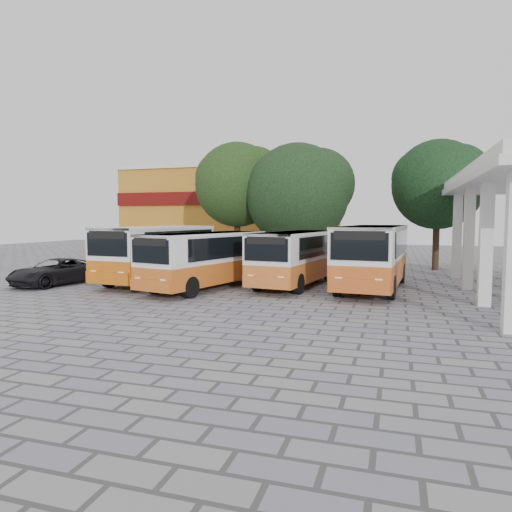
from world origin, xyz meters
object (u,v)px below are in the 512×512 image
(bus_centre_left, at_px, (206,257))
(bus_far_right, at_px, (373,253))
(bus_centre_right, at_px, (296,255))
(parked_car, at_px, (56,272))
(bus_far_left, at_px, (158,250))

(bus_centre_left, bearing_deg, bus_far_right, 30.39)
(bus_centre_right, relative_size, parked_car, 1.63)
(bus_far_right, bearing_deg, bus_centre_right, -175.48)
(bus_far_left, height_order, bus_centre_left, bus_far_left)
(bus_centre_left, relative_size, parked_car, 1.65)
(bus_far_left, height_order, parked_car, bus_far_left)
(bus_centre_left, height_order, parked_car, bus_centre_left)
(bus_centre_left, bearing_deg, bus_centre_right, 44.23)
(bus_far_left, height_order, bus_centre_right, bus_far_left)
(bus_centre_left, xyz_separation_m, bus_far_right, (7.57, 2.26, 0.19))
(bus_far_left, xyz_separation_m, bus_centre_left, (3.37, -1.51, -0.14))
(bus_centre_right, relative_size, bus_far_right, 0.91)
(bus_far_right, xyz_separation_m, parked_car, (-15.38, -3.20, -1.07))
(bus_far_left, relative_size, parked_car, 1.75)
(bus_far_right, bearing_deg, bus_far_left, -171.37)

